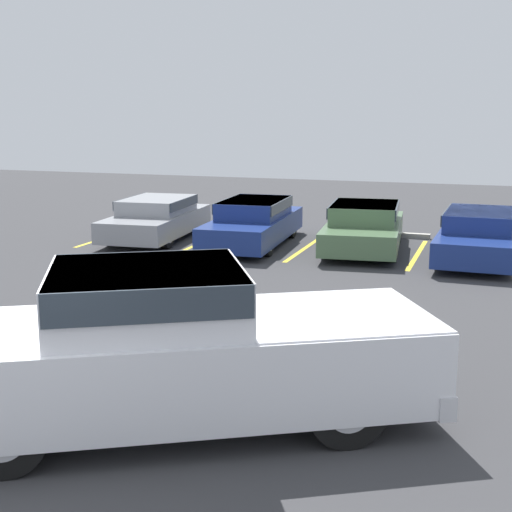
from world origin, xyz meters
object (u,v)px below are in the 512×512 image
parked_sedan_b (254,221)px  parked_sedan_c (364,225)px  wheel_stop_curb (397,235)px  parked_sedan_a (157,217)px  parked_sedan_d (478,233)px  pickup_truck (176,348)px

parked_sedan_b → parked_sedan_c: parked_sedan_b is taller
wheel_stop_curb → parked_sedan_a: bearing=-159.0°
parked_sedan_a → parked_sedan_d: (8.64, 0.03, 0.01)m
parked_sedan_a → parked_sedan_b: bearing=85.7°
parked_sedan_a → wheel_stop_curb: parked_sedan_a is taller
parked_sedan_a → parked_sedan_d: parked_sedan_d is taller
parked_sedan_b → parked_sedan_d: 5.77m
parked_sedan_b → parked_sedan_d: size_ratio=1.02×
pickup_truck → parked_sedan_b: (-2.85, 10.86, -0.28)m
parked_sedan_a → parked_sedan_c: size_ratio=0.97×
parked_sedan_c → parked_sedan_d: 2.85m
pickup_truck → parked_sedan_d: pickup_truck is taller
pickup_truck → parked_sedan_a: bearing=88.5°
parked_sedan_c → parked_sedan_b: bearing=-90.7°
parked_sedan_b → wheel_stop_curb: size_ratio=2.62×
wheel_stop_curb → parked_sedan_b: bearing=-145.5°
parked_sedan_b → wheel_stop_curb: bearing=120.9°
parked_sedan_a → parked_sedan_c: parked_sedan_c is taller
pickup_truck → parked_sedan_b: 11.23m
pickup_truck → parked_sedan_c: size_ratio=1.34×
parked_sedan_d → wheel_stop_curb: bearing=-135.5°
parked_sedan_a → wheel_stop_curb: bearing=106.1°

